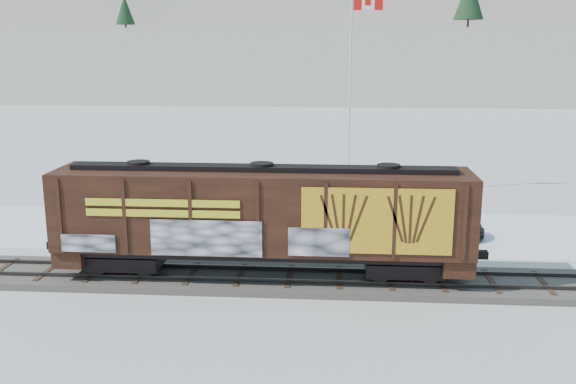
# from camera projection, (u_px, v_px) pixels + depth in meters

# --- Properties ---
(ground) EXTENTS (500.00, 500.00, 0.00)m
(ground) POSITION_uv_depth(u_px,v_px,m) (339.00, 284.00, 25.75)
(ground) COLOR white
(ground) RESTS_ON ground
(rail_track) EXTENTS (50.00, 3.40, 0.43)m
(rail_track) POSITION_uv_depth(u_px,v_px,m) (339.00, 281.00, 25.72)
(rail_track) COLOR #59544C
(rail_track) RESTS_ON ground
(parking_strip) EXTENTS (40.00, 8.00, 0.03)m
(parking_strip) POSITION_uv_depth(u_px,v_px,m) (338.00, 231.00, 33.04)
(parking_strip) COLOR white
(parking_strip) RESTS_ON ground
(hillside) EXTENTS (360.00, 110.00, 93.00)m
(hillside) POSITION_uv_depth(u_px,v_px,m) (337.00, 24.00, 158.43)
(hillside) COLOR white
(hillside) RESTS_ON ground
(hopper_railcar) EXTENTS (16.31, 3.06, 4.38)m
(hopper_railcar) POSITION_uv_depth(u_px,v_px,m) (262.00, 214.00, 25.33)
(hopper_railcar) COLOR black
(hopper_railcar) RESTS_ON rail_track
(flagpole) EXTENTS (2.30, 0.90, 12.61)m
(flagpole) POSITION_uv_depth(u_px,v_px,m) (351.00, 122.00, 39.81)
(flagpole) COLOR silver
(flagpole) RESTS_ON ground
(car_silver) EXTENTS (4.91, 3.59, 1.56)m
(car_silver) POSITION_uv_depth(u_px,v_px,m) (314.00, 220.00, 32.20)
(car_silver) COLOR silver
(car_silver) RESTS_ON parking_strip
(car_white) EXTENTS (4.84, 2.81, 1.51)m
(car_white) POSITION_uv_depth(u_px,v_px,m) (303.00, 225.00, 31.28)
(car_white) COLOR silver
(car_white) RESTS_ON parking_strip
(car_dark) EXTENTS (5.29, 3.10, 1.44)m
(car_dark) POSITION_uv_depth(u_px,v_px,m) (434.00, 221.00, 32.10)
(car_dark) COLOR black
(car_dark) RESTS_ON parking_strip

